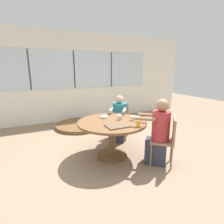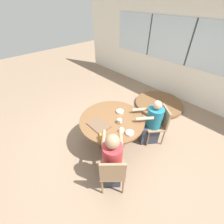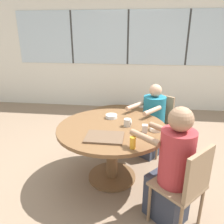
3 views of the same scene
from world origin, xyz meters
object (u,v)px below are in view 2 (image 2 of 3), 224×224
Objects in this scene: person_man_blue_shirt at (112,162)px; milk_carton_small at (122,130)px; bowl_white_shallow at (120,112)px; juice_glass at (102,137)px; bowl_cereal at (130,133)px; chair_for_man_blue_shirt at (113,172)px; person_woman_green_shirt at (151,124)px; chair_for_woman_green_shirt at (159,122)px; coffee_mug at (120,121)px; folded_table_stack at (159,104)px.

person_man_blue_shirt reaches higher than milk_carton_small.
milk_carton_small is 0.57m from bowl_white_shallow.
juice_glass reaches higher than bowl_cereal.
chair_for_man_blue_shirt is 5.89× the size of bowl_white_shallow.
juice_glass is (-0.49, 0.20, 0.25)m from chair_for_man_blue_shirt.
person_woman_green_shirt is at bearing 80.92° from milk_carton_small.
bowl_white_shallow is (-0.67, 0.85, 0.19)m from person_man_blue_shirt.
juice_glass reaches higher than milk_carton_small.
chair_for_man_blue_shirt is (0.14, -1.51, 0.00)m from chair_for_woman_green_shirt.
coffee_mug reaches higher than folded_table_stack.
milk_carton_small is (0.20, -0.15, -0.00)m from coffee_mug.
chair_for_woman_green_shirt reaches higher than bowl_white_shallow.
person_woman_green_shirt is 1.27m from person_man_blue_shirt.
person_woman_green_shirt is at bearing 90.05° from bowl_cereal.
bowl_white_shallow is (-0.79, 0.96, 0.21)m from chair_for_man_blue_shirt.
chair_for_man_blue_shirt is 0.72m from bowl_cereal.
chair_for_man_blue_shirt reaches higher than juice_glass.
person_woman_green_shirt reaches higher than chair_for_woman_green_shirt.
chair_for_man_blue_shirt is 1.26m from bowl_white_shallow.
chair_for_woman_green_shirt reaches higher than juice_glass.
person_man_blue_shirt is 0.57m from milk_carton_small.
person_woman_green_shirt reaches higher than chair_for_man_blue_shirt.
person_man_blue_shirt is 0.79m from coffee_mug.
person_woman_green_shirt is at bearing 78.12° from juice_glass.
person_woman_green_shirt is 0.85m from milk_carton_small.
bowl_cereal is 0.10× the size of folded_table_stack.
chair_for_man_blue_shirt is at bearing -69.48° from bowl_cereal.
bowl_cereal is at bearing -29.76° from bowl_white_shallow.
person_woman_green_shirt is 7.26× the size of bowl_white_shallow.
chair_for_man_blue_shirt is 1.40m from person_woman_green_shirt.
bowl_cereal reaches higher than folded_table_stack.
milk_carton_small is (-0.23, -0.93, 0.23)m from chair_for_woman_green_shirt.
person_woman_green_shirt is 1.55m from folded_table_stack.
chair_for_woman_green_shirt is at bearing 48.08° from chair_for_man_blue_shirt.
bowl_cereal is at bearing 126.61° from person_woman_green_shirt.
juice_glass is at bearing -119.17° from bowl_cereal.
person_man_blue_shirt is (0.02, -1.40, 0.02)m from chair_for_woman_green_shirt.
chair_for_man_blue_shirt is 0.95m from coffee_mug.
chair_for_woman_green_shirt is 0.99m from milk_carton_small.
person_woman_green_shirt is at bearing 52.73° from chair_for_man_blue_shirt.
juice_glass is 2.66m from folded_table_stack.
chair_for_woman_green_shirt is at bearing 40.24° from bowl_white_shallow.
coffee_mug reaches higher than bowl_white_shallow.
person_man_blue_shirt is at bearing 132.09° from person_woman_green_shirt.
bowl_cereal is at bearing 28.63° from milk_carton_small.
folded_table_stack is at bearing 91.90° from bowl_white_shallow.
coffee_mug is 0.33m from bowl_white_shallow.
person_woman_green_shirt is 11.72× the size of coffee_mug.
person_man_blue_shirt is at bearing -51.70° from bowl_white_shallow.
folded_table_stack is at bearing 59.97° from chair_for_man_blue_shirt.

